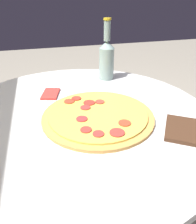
{
  "coord_description": "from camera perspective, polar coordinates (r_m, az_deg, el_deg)",
  "views": [
    {
      "loc": [
        -0.64,
        0.1,
        1.09
      ],
      "look_at": [
        -0.04,
        -0.06,
        0.73
      ],
      "focal_mm": 35.0,
      "sensor_mm": 36.0,
      "label": 1
    }
  ],
  "objects": [
    {
      "name": "table",
      "position": [
        0.85,
        -4.7,
        -10.45
      ],
      "size": [
        0.92,
        0.92,
        0.71
      ],
      "color": "silver",
      "rests_on": "ground_plane"
    },
    {
      "name": "pizza",
      "position": [
        0.72,
        -0.03,
        -0.85
      ],
      "size": [
        0.37,
        0.37,
        0.02
      ],
      "color": "#C68E47",
      "rests_on": "table"
    },
    {
      "name": "beer_bottle",
      "position": [
        1.01,
        2.26,
        13.93
      ],
      "size": [
        0.07,
        0.07,
        0.26
      ],
      "color": "gray",
      "rests_on": "table"
    },
    {
      "name": "napkin",
      "position": [
        0.89,
        -12.29,
        4.69
      ],
      "size": [
        0.11,
        0.08,
        0.01
      ],
      "color": "red",
      "rests_on": "table"
    }
  ]
}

